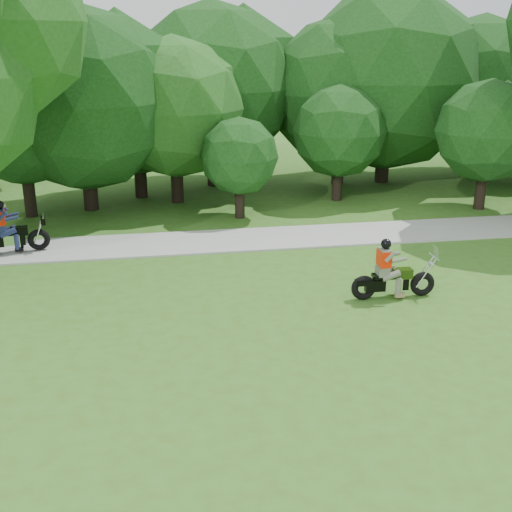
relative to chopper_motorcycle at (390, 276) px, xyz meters
name	(u,v)px	position (x,y,z in m)	size (l,w,h in m)	color
ground	(423,360)	(-0.46, -3.03, -0.54)	(100.00, 100.00, 0.00)	#3B5D1A
walkway	(316,236)	(-0.46, 4.97, -0.51)	(60.00, 2.20, 0.06)	gray
tree_line	(273,93)	(-0.46, 11.90, 3.20)	(40.13, 12.01, 7.88)	black
chopper_motorcycle	(390,276)	(0.00, 0.00, 0.00)	(2.06, 0.55, 1.47)	black
touring_motorcycle	(8,234)	(-9.42, 4.81, 0.07)	(2.00, 0.78, 1.52)	black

